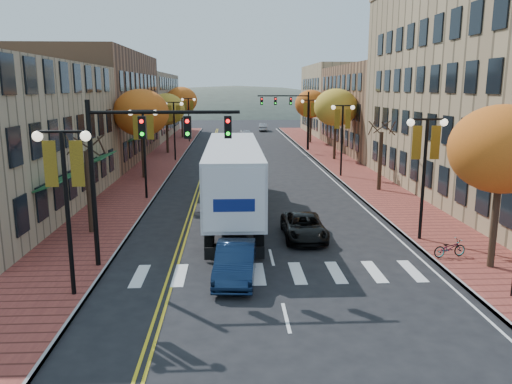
{
  "coord_description": "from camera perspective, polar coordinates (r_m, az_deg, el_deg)",
  "views": [
    {
      "loc": [
        -1.77,
        -17.21,
        7.47
      ],
      "look_at": [
        -0.51,
        7.82,
        2.2
      ],
      "focal_mm": 35.0,
      "sensor_mm": 36.0,
      "label": 1
    }
  ],
  "objects": [
    {
      "name": "traffic_mast_near",
      "position": [
        20.7,
        -13.23,
        4.49
      ],
      "size": [
        6.1,
        0.35,
        7.0
      ],
      "color": "black",
      "rests_on": "ground"
    },
    {
      "name": "navy_sedan",
      "position": [
        19.92,
        -2.36,
        -7.97
      ],
      "size": [
        1.84,
        4.43,
        1.43
      ],
      "primitive_type": "imported",
      "rotation": [
        0.0,
        0.0,
        -0.08
      ],
      "color": "#0D1C36",
      "rests_on": "ground"
    },
    {
      "name": "lamp_left_a",
      "position": [
        18.42,
        -20.98,
        1.15
      ],
      "size": [
        1.96,
        0.36,
        6.05
      ],
      "color": "black",
      "rests_on": "ground"
    },
    {
      "name": "car_far_white",
      "position": [
        67.3,
        -1.8,
        6.1
      ],
      "size": [
        2.14,
        4.35,
        1.43
      ],
      "primitive_type": "imported",
      "rotation": [
        0.0,
        0.0,
        -0.11
      ],
      "color": "silver",
      "rests_on": "ground"
    },
    {
      "name": "building_left_far",
      "position": [
        79.73,
        -14.1,
        9.56
      ],
      "size": [
        12.0,
        26.0,
        9.5
      ],
      "primitive_type": "cube",
      "color": "#9E8966",
      "rests_on": "ground"
    },
    {
      "name": "tree_right_d",
      "position": [
        68.1,
        6.31,
        9.96
      ],
      "size": [
        4.35,
        4.35,
        7.0
      ],
      "color": "#382619",
      "rests_on": "sidewalk_right"
    },
    {
      "name": "lamp_right_c",
      "position": [
        60.02,
        6.07,
        8.77
      ],
      "size": [
        1.96,
        0.36,
        6.05
      ],
      "color": "black",
      "rests_on": "ground"
    },
    {
      "name": "tree_left_c",
      "position": [
        57.72,
        -10.22,
        9.29
      ],
      "size": [
        4.16,
        4.16,
        6.69
      ],
      "color": "#382619",
      "rests_on": "sidewalk_left"
    },
    {
      "name": "lamp_left_d",
      "position": [
        69.52,
        -7.71,
        9.15
      ],
      "size": [
        1.96,
        0.36,
        6.05
      ],
      "color": "black",
      "rests_on": "ground"
    },
    {
      "name": "building_left_mid",
      "position": [
        55.38,
        -19.1,
        9.19
      ],
      "size": [
        12.0,
        24.0,
        11.0
      ],
      "primitive_type": "cube",
      "color": "brown",
      "rests_on": "ground"
    },
    {
      "name": "lamp_right_a",
      "position": [
        25.19,
        18.77,
        4.0
      ],
      "size": [
        1.96,
        0.36,
        6.05
      ],
      "color": "black",
      "rests_on": "ground"
    },
    {
      "name": "lamp_left_c",
      "position": [
        51.63,
        -9.35,
        8.19
      ],
      "size": [
        1.96,
        0.36,
        6.05
      ],
      "color": "black",
      "rests_on": "ground"
    },
    {
      "name": "sidewalk_left",
      "position": [
        50.78,
        -11.06,
        3.28
      ],
      "size": [
        4.0,
        85.0,
        0.15
      ],
      "primitive_type": "cube",
      "color": "brown",
      "rests_on": "ground"
    },
    {
      "name": "car_far_silver",
      "position": [
        72.66,
        -1.09,
        6.49
      ],
      "size": [
        1.86,
        4.52,
        1.31
      ],
      "primitive_type": "imported",
      "rotation": [
        0.0,
        0.0,
        -0.01
      ],
      "color": "#A2A3AA",
      "rests_on": "ground"
    },
    {
      "name": "traffic_mast_far",
      "position": [
        59.7,
        4.14,
        9.4
      ],
      "size": [
        6.1,
        0.34,
        7.0
      ],
      "color": "black",
      "rests_on": "ground"
    },
    {
      "name": "tree_right_b",
      "position": [
        37.19,
        14.0,
        3.45
      ],
      "size": [
        0.28,
        0.28,
        4.2
      ],
      "color": "#382619",
      "rests_on": "sidewalk_right"
    },
    {
      "name": "tree_left_a",
      "position": [
        26.74,
        -18.52,
        -0.01
      ],
      "size": [
        0.28,
        0.28,
        4.2
      ],
      "color": "#382619",
      "rests_on": "sidewalk_left"
    },
    {
      "name": "building_right_far",
      "position": [
        83.72,
        11.31,
        10.3
      ],
      "size": [
        15.0,
        20.0,
        11.0
      ],
      "primitive_type": "cube",
      "color": "#9E8966",
      "rests_on": "ground"
    },
    {
      "name": "building_right_mid",
      "position": [
        62.63,
        16.21,
        9.15
      ],
      "size": [
        15.0,
        24.0,
        10.0
      ],
      "primitive_type": "cube",
      "color": "brown",
      "rests_on": "ground"
    },
    {
      "name": "black_suv",
      "position": [
        25.21,
        5.5,
        -3.97
      ],
      "size": [
        2.06,
        4.42,
        1.23
      ],
      "primitive_type": "imported",
      "rotation": [
        0.0,
        0.0,
        -0.01
      ],
      "color": "black",
      "rests_on": "ground"
    },
    {
      "name": "sidewalk_right",
      "position": [
        51.4,
        9.25,
        3.44
      ],
      "size": [
        4.0,
        85.0,
        0.15
      ],
      "primitive_type": "cube",
      "color": "brown",
      "rests_on": "ground"
    },
    {
      "name": "lamp_right_b",
      "position": [
        42.36,
        9.84,
        7.4
      ],
      "size": [
        1.96,
        0.36,
        6.05
      ],
      "color": "black",
      "rests_on": "ground"
    },
    {
      "name": "tree_left_d",
      "position": [
        75.58,
        -8.51,
        10.33
      ],
      "size": [
        4.61,
        4.61,
        7.42
      ],
      "color": "#382619",
      "rests_on": "sidewalk_left"
    },
    {
      "name": "tree_left_b",
      "position": [
        41.89,
        -12.98,
        8.8
      ],
      "size": [
        4.48,
        4.48,
        7.21
      ],
      "color": "#382619",
      "rests_on": "sidewalk_left"
    },
    {
      "name": "tree_right_c",
      "position": [
        52.37,
        9.11,
        9.51
      ],
      "size": [
        4.48,
        4.48,
        7.21
      ],
      "color": "#382619",
      "rests_on": "sidewalk_right"
    },
    {
      "name": "ground",
      "position": [
        18.84,
        2.79,
        -11.49
      ],
      "size": [
        200.0,
        200.0,
        0.0
      ],
      "primitive_type": "plane",
      "color": "black",
      "rests_on": "ground"
    },
    {
      "name": "semi_truck",
      "position": [
        29.34,
        -2.65,
        2.23
      ],
      "size": [
        2.85,
        17.52,
        4.38
      ],
      "rotation": [
        0.0,
        0.0,
        0.0
      ],
      "color": "black",
      "rests_on": "ground"
    },
    {
      "name": "tree_right_a",
      "position": [
        22.15,
        26.3,
        4.39
      ],
      "size": [
        4.16,
        4.16,
        6.69
      ],
      "color": "#382619",
      "rests_on": "sidewalk_right"
    },
    {
      "name": "car_far_oncoming",
      "position": [
        87.45,
        0.86,
        7.4
      ],
      "size": [
        1.8,
        4.14,
        1.33
      ],
      "primitive_type": "imported",
      "rotation": [
        0.0,
        0.0,
        3.04
      ],
      "color": "#9C9DA3",
      "rests_on": "ground"
    },
    {
      "name": "lamp_left_b",
      "position": [
        33.85,
        -12.7,
        6.2
      ],
      "size": [
        1.96,
        0.36,
        6.05
      ],
      "color": "black",
      "rests_on": "ground"
    },
    {
      "name": "bicycle",
      "position": [
        23.64,
        21.25,
        -5.98
      ],
      "size": [
        1.6,
        0.81,
        0.8
      ],
      "primitive_type": "imported",
      "rotation": [
        0.0,
        0.0,
        1.76
      ],
      "color": "gray",
      "rests_on": "sidewalk_right"
    }
  ]
}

